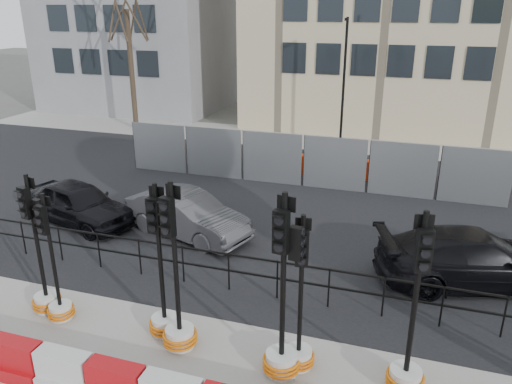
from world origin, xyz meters
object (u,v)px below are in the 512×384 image
(traffic_signal_h, at_px, (408,357))
(car_c, at_px, (474,258))
(traffic_signal_d, at_px, (163,301))
(car_a, at_px, (79,203))

(traffic_signal_h, relative_size, car_c, 0.68)
(traffic_signal_d, distance_m, car_c, 7.51)
(traffic_signal_d, xyz_separation_m, traffic_signal_h, (4.83, -0.14, -0.08))
(traffic_signal_d, xyz_separation_m, car_c, (6.24, 4.17, -0.11))
(traffic_signal_d, height_order, traffic_signal_h, traffic_signal_h)
(car_a, distance_m, car_c, 11.46)
(traffic_signal_h, height_order, car_c, traffic_signal_h)
(traffic_signal_h, height_order, car_a, traffic_signal_h)
(traffic_signal_h, bearing_deg, car_a, 142.00)
(traffic_signal_d, height_order, car_c, traffic_signal_d)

